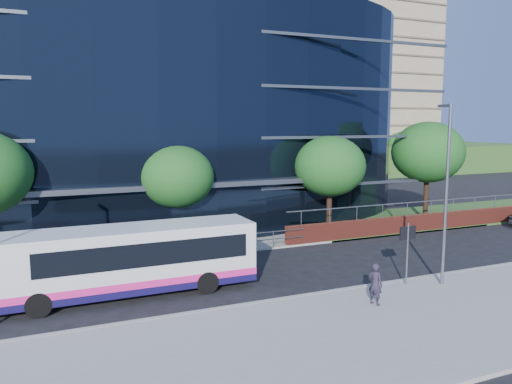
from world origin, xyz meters
name	(u,v)px	position (x,y,z in m)	size (l,w,h in m)	color
ground	(300,290)	(0.00, 0.00, 0.00)	(200.00, 200.00, 0.00)	black
pavement_near	(368,331)	(0.00, -5.00, 0.07)	(80.00, 8.00, 0.15)	gray
kerb	(311,295)	(0.00, -1.00, 0.08)	(80.00, 0.25, 0.16)	gray
yellow_line_outer	(309,296)	(0.00, -0.80, 0.01)	(80.00, 0.08, 0.01)	gold
yellow_line_inner	(307,295)	(0.00, -0.65, 0.01)	(80.00, 0.08, 0.01)	gold
far_forecourt	(123,246)	(-6.00, 11.00, 0.05)	(50.00, 8.00, 0.10)	gray
grass_verge	(492,211)	(24.00, 11.00, 0.06)	(36.00, 8.00, 0.12)	#2D511E
glass_office	(126,114)	(-4.00, 20.85, 8.00)	(44.00, 23.10, 16.00)	black
retaining_wall	(494,216)	(20.00, 7.30, 0.61)	(34.00, 0.40, 2.11)	maroon
guard_railings	(94,253)	(-8.00, 7.00, 0.82)	(24.00, 0.05, 1.10)	slate
apartment_block	(306,101)	(32.00, 57.21, 11.11)	(60.00, 42.00, 30.00)	#2D511E
street_sign	(408,241)	(4.50, -1.59, 2.15)	(0.85, 0.09, 2.80)	slate
tree_far_b	(177,177)	(-3.00, 9.50, 4.21)	(4.29, 4.29, 6.05)	black
tree_far_c	(330,166)	(7.00, 9.00, 4.54)	(4.62, 4.62, 6.51)	black
tree_far_d	(428,152)	(16.00, 10.00, 5.19)	(5.28, 5.28, 7.44)	black
tree_dist_e	(316,144)	(24.00, 40.00, 4.54)	(4.62, 4.62, 6.51)	black
tree_dist_f	(401,144)	(40.00, 42.00, 4.21)	(4.29, 4.29, 6.05)	black
streetlight_east	(446,189)	(6.00, -2.17, 4.44)	(0.15, 0.77, 8.00)	slate
city_bus	(130,260)	(-6.95, 2.29, 1.56)	(10.94, 2.58, 2.95)	silver
pedestrian	(375,284)	(1.71, -3.08, 1.00)	(0.62, 0.40, 1.69)	#251F2F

